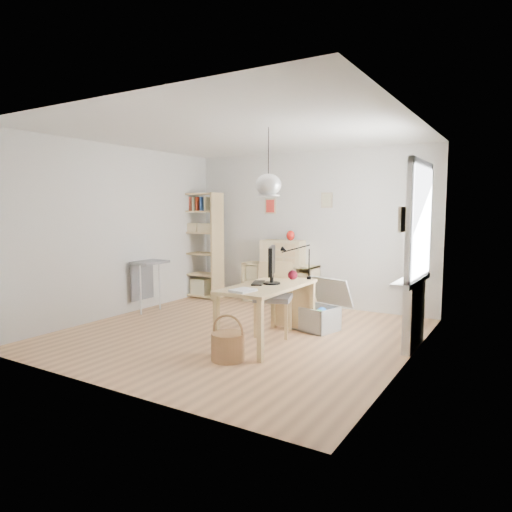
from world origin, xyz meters
The scene contains 20 objects.
ground centered at (0.00, 0.00, 0.00)m, with size 4.50×4.50×0.00m, color tan.
room_shell centered at (0.55, -0.15, 2.00)m, with size 4.50×4.50×4.50m.
window_unit centered at (2.23, 0.60, 1.55)m, with size 0.07×1.16×1.46m.
radiator centered at (2.19, 0.60, 0.40)m, with size 0.10×0.80×0.80m, color white.
windowsill centered at (2.14, 0.60, 0.83)m, with size 0.22×1.20×0.06m, color white.
desk centered at (0.55, -0.15, 0.66)m, with size 0.70×1.50×0.75m.
cube_shelf centered at (-0.47, 2.08, 0.30)m, with size 1.40×0.38×0.72m.
tall_bookshelf centered at (-2.04, 1.80, 1.09)m, with size 0.80×0.38×2.00m.
side_table centered at (-2.04, 0.35, 0.67)m, with size 0.40×0.55×0.85m.
chair centered at (0.40, 0.27, 0.56)m, with size 0.61×0.61×0.97m.
wicker_basket centered at (0.50, -0.98, 0.17)m, with size 0.39×0.38×0.53m.
storage_chest centered at (0.80, 0.81, 0.23)m, with size 0.84×0.90×0.70m.
monitor centered at (0.56, -0.08, 1.02)m, with size 0.28×0.52×0.48m.
keyboard centered at (0.40, -0.15, 0.76)m, with size 0.14×0.36×0.02m, color black.
task_lamp centered at (0.61, 0.47, 1.05)m, with size 0.41×0.15×0.44m.
yarn_ball centered at (0.64, 0.36, 0.82)m, with size 0.13×0.13×0.13m, color #450914.
paper_tray centered at (0.54, -0.72, 0.76)m, with size 0.22×0.27×0.03m, color white.
drawer_chest centered at (-0.40, 2.04, 0.93)m, with size 0.75×0.34×0.43m, color #CFB988.
red_vase centered at (-0.24, 2.04, 1.24)m, with size 0.15×0.15×0.18m, color maroon.
potted_plant centered at (2.12, 0.95, 1.01)m, with size 0.28×0.24×0.31m, color #2B5C22.
Camera 1 is at (3.36, -5.11, 1.71)m, focal length 32.00 mm.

